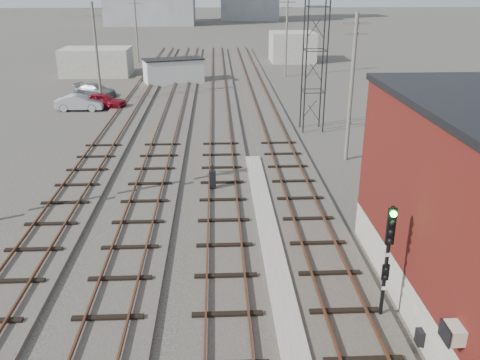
{
  "coord_description": "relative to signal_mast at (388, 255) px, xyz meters",
  "views": [
    {
      "loc": [
        -1.74,
        -2.48,
        10.76
      ],
      "look_at": [
        -0.72,
        19.15,
        2.2
      ],
      "focal_mm": 38.0,
      "sensor_mm": 36.0,
      "label": 1
    }
  ],
  "objects": [
    {
      "name": "car_silver",
      "position": [
        -17.45,
        30.54,
        -1.8
      ],
      "size": [
        4.22,
        1.59,
        1.38
      ],
      "primitive_type": "imported",
      "rotation": [
        0.0,
        0.0,
        1.54
      ],
      "color": "#9FA2A6",
      "rests_on": "ground"
    },
    {
      "name": "car_red",
      "position": [
        -15.55,
        31.22,
        -1.8
      ],
      "size": [
        4.31,
        2.5,
        1.38
      ],
      "primitive_type": "imported",
      "rotation": [
        0.0,
        0.0,
        1.34
      ],
      "color": "maroon",
      "rests_on": "ground"
    },
    {
      "name": "lattice_tower",
      "position": [
        1.8,
        23.38,
        5.01
      ],
      "size": [
        1.6,
        1.6,
        15.0
      ],
      "color": "black",
      "rests_on": "ground"
    },
    {
      "name": "utility_pole_right_a",
      "position": [
        2.8,
        16.38,
        2.31
      ],
      "size": [
        1.8,
        0.24,
        9.0
      ],
      "color": "#595147",
      "rests_on": "ground"
    },
    {
      "name": "utility_pole_right_b",
      "position": [
        2.8,
        46.38,
        2.31
      ],
      "size": [
        1.8,
        0.24,
        9.0
      ],
      "color": "#595147",
      "rests_on": "ground"
    },
    {
      "name": "site_trailer",
      "position": [
        -10.12,
        42.69,
        -1.11
      ],
      "size": [
        7.05,
        4.65,
        2.74
      ],
      "rotation": [
        0.0,
        0.0,
        0.31
      ],
      "color": "silver",
      "rests_on": "ground"
    },
    {
      "name": "track_mid_left",
      "position": [
        -9.2,
        27.38,
        -2.38
      ],
      "size": [
        3.2,
        90.0,
        0.39
      ],
      "color": "#332D28",
      "rests_on": "ground"
    },
    {
      "name": "shed_left",
      "position": [
        -19.7,
        48.38,
        -0.89
      ],
      "size": [
        8.0,
        5.0,
        3.2
      ],
      "primitive_type": "cube",
      "color": "gray",
      "rests_on": "ground"
    },
    {
      "name": "track_left",
      "position": [
        -13.2,
        27.38,
        -2.38
      ],
      "size": [
        3.2,
        90.0,
        0.39
      ],
      "color": "#332D28",
      "rests_on": "ground"
    },
    {
      "name": "switch_stand",
      "position": [
        -5.72,
        11.47,
        -1.81
      ],
      "size": [
        0.36,
        0.36,
        1.44
      ],
      "rotation": [
        0.0,
        0.0,
        0.1
      ],
      "color": "black",
      "rests_on": "ground"
    },
    {
      "name": "utility_pole_left_b",
      "position": [
        -16.2,
        33.38,
        2.31
      ],
      "size": [
        1.8,
        0.24,
        9.0
      ],
      "color": "#595147",
      "rests_on": "ground"
    },
    {
      "name": "signal_mast",
      "position": [
        0.0,
        0.0,
        0.0
      ],
      "size": [
        0.4,
        0.41,
        4.2
      ],
      "color": "gray",
      "rests_on": "ground"
    },
    {
      "name": "shed_right",
      "position": [
        5.3,
        58.38,
        -0.49
      ],
      "size": [
        6.0,
        6.0,
        4.0
      ],
      "primitive_type": "cube",
      "color": "gray",
      "rests_on": "ground"
    },
    {
      "name": "track_mid_right",
      "position": [
        -5.2,
        27.38,
        -2.38
      ],
      "size": [
        3.2,
        90.0,
        0.39
      ],
      "color": "#332D28",
      "rests_on": "ground"
    },
    {
      "name": "car_grey",
      "position": [
        -17.37,
        36.37,
        -1.87
      ],
      "size": [
        4.61,
        3.12,
        1.24
      ],
      "primitive_type": "imported",
      "rotation": [
        0.0,
        0.0,
        1.21
      ],
      "color": "slate",
      "rests_on": "ground"
    },
    {
      "name": "platform_curb",
      "position": [
        -3.2,
        2.38,
        -2.36
      ],
      "size": [
        0.9,
        28.0,
        0.26
      ],
      "primitive_type": "cube",
      "color": "gray",
      "rests_on": "ground"
    },
    {
      "name": "track_right",
      "position": [
        -1.2,
        27.38,
        -2.38
      ],
      "size": [
        3.2,
        90.0,
        0.39
      ],
      "color": "#332D28",
      "rests_on": "ground"
    },
    {
      "name": "ground",
      "position": [
        -3.7,
        48.38,
        -2.49
      ],
      "size": [
        320.0,
        320.0,
        0.0
      ],
      "primitive_type": "plane",
      "color": "#282621",
      "rests_on": "ground"
    },
    {
      "name": "utility_pole_left_c",
      "position": [
        -16.2,
        58.38,
        2.31
      ],
      "size": [
        1.8,
        0.24,
        9.0
      ],
      "color": "#595147",
      "rests_on": "ground"
    }
  ]
}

